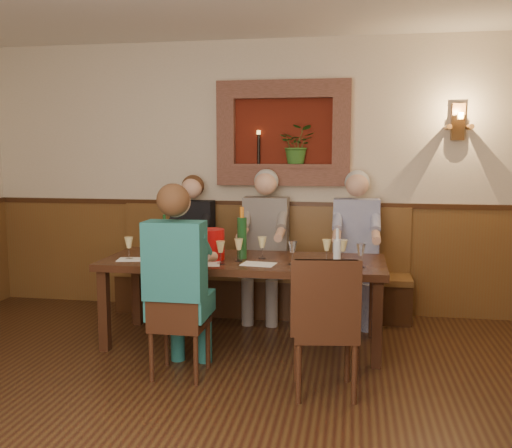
# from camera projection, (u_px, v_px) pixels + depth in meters

# --- Properties ---
(room_shell) EXTENTS (6.04, 6.04, 2.82)m
(room_shell) POSITION_uv_depth(u_px,v_px,m) (175.00, 109.00, 2.94)
(room_shell) COLOR beige
(room_shell) RESTS_ON ground
(wainscoting) EXTENTS (6.02, 6.02, 1.15)m
(wainscoting) POSITION_uv_depth(u_px,v_px,m) (179.00, 352.00, 3.11)
(wainscoting) COLOR brown
(wainscoting) RESTS_ON ground
(wall_niche) EXTENTS (1.36, 0.30, 1.06)m
(wall_niche) POSITION_uv_depth(u_px,v_px,m) (287.00, 138.00, 5.79)
(wall_niche) COLOR #58180C
(wall_niche) RESTS_ON ground
(wall_sconce) EXTENTS (0.25, 0.20, 0.35)m
(wall_sconce) POSITION_uv_depth(u_px,v_px,m) (458.00, 123.00, 5.48)
(wall_sconce) COLOR brown
(wall_sconce) RESTS_ON ground
(dining_table) EXTENTS (2.40, 0.90, 0.75)m
(dining_table) POSITION_uv_depth(u_px,v_px,m) (244.00, 268.00, 4.90)
(dining_table) COLOR black
(dining_table) RESTS_ON ground
(bench) EXTENTS (3.00, 0.45, 1.11)m
(bench) POSITION_uv_depth(u_px,v_px,m) (261.00, 282.00, 5.87)
(bench) COLOR #381E0F
(bench) RESTS_ON ground
(chair_near_left) EXTENTS (0.39, 0.39, 0.88)m
(chair_near_left) POSITION_uv_depth(u_px,v_px,m) (180.00, 342.00, 4.24)
(chair_near_left) COLOR black
(chair_near_left) RESTS_ON ground
(chair_near_right) EXTENTS (0.49, 0.49, 0.98)m
(chair_near_right) POSITION_uv_depth(u_px,v_px,m) (325.00, 354.00, 3.93)
(chair_near_right) COLOR black
(chair_near_right) RESTS_ON ground
(person_bench_left) EXTENTS (0.42, 0.52, 1.43)m
(person_bench_left) POSITION_uv_depth(u_px,v_px,m) (191.00, 257.00, 5.85)
(person_bench_left) COLOR black
(person_bench_left) RESTS_ON ground
(person_bench_mid) EXTENTS (0.45, 0.55, 1.49)m
(person_bench_mid) POSITION_uv_depth(u_px,v_px,m) (265.00, 256.00, 5.72)
(person_bench_mid) COLOR #5B5453
(person_bench_mid) RESTS_ON ground
(person_bench_right) EXTENTS (0.45, 0.55, 1.49)m
(person_bench_right) POSITION_uv_depth(u_px,v_px,m) (356.00, 259.00, 5.57)
(person_bench_right) COLOR navy
(person_bench_right) RESTS_ON ground
(person_chair_front) EXTENTS (0.43, 0.53, 1.45)m
(person_chair_front) POSITION_uv_depth(u_px,v_px,m) (179.00, 297.00, 4.21)
(person_chair_front) COLOR #184656
(person_chair_front) RESTS_ON ground
(spittoon_bucket) EXTENTS (0.30, 0.30, 0.26)m
(spittoon_bucket) POSITION_uv_depth(u_px,v_px,m) (211.00, 244.00, 4.86)
(spittoon_bucket) COLOR #BD0C0B
(spittoon_bucket) RESTS_ON dining_table
(wine_bottle_green_a) EXTENTS (0.09, 0.09, 0.45)m
(wine_bottle_green_a) POSITION_uv_depth(u_px,v_px,m) (242.00, 237.00, 4.91)
(wine_bottle_green_a) COLOR #19471E
(wine_bottle_green_a) RESTS_ON dining_table
(wine_bottle_green_b) EXTENTS (0.07, 0.07, 0.36)m
(wine_bottle_green_b) POSITION_uv_depth(u_px,v_px,m) (165.00, 239.00, 5.08)
(wine_bottle_green_b) COLOR #19471E
(wine_bottle_green_b) RESTS_ON dining_table
(water_bottle) EXTENTS (0.07, 0.07, 0.33)m
(water_bottle) POSITION_uv_depth(u_px,v_px,m) (337.00, 254.00, 4.41)
(water_bottle) COLOR silver
(water_bottle) RESTS_ON dining_table
(tasting_sheet_a) EXTENTS (0.29, 0.23, 0.00)m
(tasting_sheet_a) POSITION_uv_depth(u_px,v_px,m) (133.00, 259.00, 4.87)
(tasting_sheet_a) COLOR white
(tasting_sheet_a) RESTS_ON dining_table
(tasting_sheet_b) EXTENTS (0.29, 0.23, 0.00)m
(tasting_sheet_b) POSITION_uv_depth(u_px,v_px,m) (258.00, 264.00, 4.67)
(tasting_sheet_b) COLOR white
(tasting_sheet_b) RESTS_ON dining_table
(tasting_sheet_c) EXTENTS (0.37, 0.32, 0.00)m
(tasting_sheet_c) POSITION_uv_depth(u_px,v_px,m) (330.00, 267.00, 4.55)
(tasting_sheet_c) COLOR white
(tasting_sheet_c) RESTS_ON dining_table
(tasting_sheet_d) EXTENTS (0.33, 0.27, 0.00)m
(tasting_sheet_d) POSITION_uv_depth(u_px,v_px,m) (202.00, 264.00, 4.67)
(tasting_sheet_d) COLOR white
(tasting_sheet_d) RESTS_ON dining_table
(wine_glass_0) EXTENTS (0.08, 0.08, 0.19)m
(wine_glass_0) POSITION_uv_depth(u_px,v_px,m) (129.00, 248.00, 4.89)
(wine_glass_0) COLOR #E0CF86
(wine_glass_0) RESTS_ON dining_table
(wine_glass_1) EXTENTS (0.08, 0.08, 0.19)m
(wine_glass_1) POSITION_uv_depth(u_px,v_px,m) (156.00, 243.00, 5.15)
(wine_glass_1) COLOR white
(wine_glass_1) RESTS_ON dining_table
(wine_glass_2) EXTENTS (0.08, 0.08, 0.19)m
(wine_glass_2) POSITION_uv_depth(u_px,v_px,m) (178.00, 250.00, 4.78)
(wine_glass_2) COLOR #E0CF86
(wine_glass_2) RESTS_ON dining_table
(wine_glass_3) EXTENTS (0.08, 0.08, 0.19)m
(wine_glass_3) POSITION_uv_depth(u_px,v_px,m) (219.00, 246.00, 4.98)
(wine_glass_3) COLOR white
(wine_glass_3) RESTS_ON dining_table
(wine_glass_4) EXTENTS (0.08, 0.08, 0.19)m
(wine_glass_4) POSITION_uv_depth(u_px,v_px,m) (239.00, 250.00, 4.80)
(wine_glass_4) COLOR #E0CF86
(wine_glass_4) RESTS_ON dining_table
(wine_glass_5) EXTENTS (0.08, 0.08, 0.19)m
(wine_glass_5) POSITION_uv_depth(u_px,v_px,m) (262.00, 248.00, 4.90)
(wine_glass_5) COLOR #E0CF86
(wine_glass_5) RESTS_ON dining_table
(wine_glass_6) EXTENTS (0.08, 0.08, 0.19)m
(wine_glass_6) POSITION_uv_depth(u_px,v_px,m) (292.00, 253.00, 4.66)
(wine_glass_6) COLOR white
(wine_glass_6) RESTS_ON dining_table
(wine_glass_7) EXTENTS (0.08, 0.08, 0.19)m
(wine_glass_7) POSITION_uv_depth(u_px,v_px,m) (327.00, 251.00, 4.76)
(wine_glass_7) COLOR #E0CF86
(wine_glass_7) RESTS_ON dining_table
(wine_glass_8) EXTENTS (0.08, 0.08, 0.19)m
(wine_glass_8) POSITION_uv_depth(u_px,v_px,m) (361.00, 256.00, 4.54)
(wine_glass_8) COLOR white
(wine_glass_8) RESTS_ON dining_table
(wine_glass_9) EXTENTS (0.08, 0.08, 0.19)m
(wine_glass_9) POSITION_uv_depth(u_px,v_px,m) (221.00, 253.00, 4.67)
(wine_glass_9) COLOR #E0CF86
(wine_glass_9) RESTS_ON dining_table
(wine_glass_10) EXTENTS (0.08, 0.08, 0.19)m
(wine_glass_10) POSITION_uv_depth(u_px,v_px,m) (343.00, 251.00, 4.73)
(wine_glass_10) COLOR #E0CF86
(wine_glass_10) RESTS_ON dining_table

